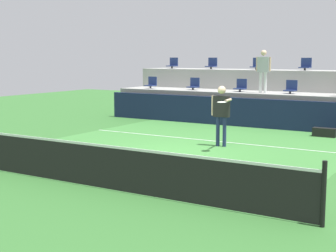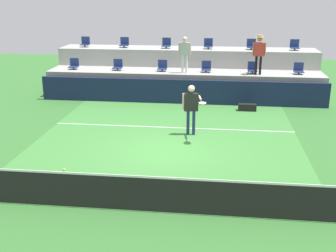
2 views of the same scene
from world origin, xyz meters
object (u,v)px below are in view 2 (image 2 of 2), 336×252
at_px(stadium_chair_upper_far_right, 295,46).
at_px(spectator_in_grey, 185,51).
at_px(stadium_chair_upper_mid_right, 208,44).
at_px(tennis_player, 191,105).
at_px(stadium_chair_lower_left, 118,66).
at_px(stadium_chair_upper_left, 124,43).
at_px(stadium_chair_lower_far_left, 74,65).
at_px(equipment_bag, 247,107).
at_px(stadium_chair_lower_mid_left, 162,66).
at_px(tennis_ball, 64,170).
at_px(stadium_chair_upper_far_left, 85,43).
at_px(stadium_chair_lower_far_right, 299,69).
at_px(stadium_chair_upper_mid_left, 166,44).
at_px(stadium_chair_upper_right, 251,45).
at_px(stadium_chair_lower_mid_right, 206,67).
at_px(stadium_chair_lower_right, 253,68).
at_px(spectator_with_hat, 259,50).

height_order(stadium_chair_upper_far_right, spectator_in_grey, spectator_in_grey).
xyz_separation_m(stadium_chair_upper_mid_right, tennis_player, (-0.33, -7.38, -1.19)).
distance_m(stadium_chair_lower_left, stadium_chair_upper_left, 1.99).
height_order(stadium_chair_lower_far_left, equipment_bag, stadium_chair_lower_far_left).
distance_m(stadium_chair_lower_mid_left, tennis_ball, 10.52).
bearing_deg(spectator_in_grey, tennis_player, -82.53).
bearing_deg(tennis_player, stadium_chair_upper_far_left, 129.44).
distance_m(stadium_chair_lower_far_right, stadium_chair_upper_mid_left, 6.66).
relative_size(stadium_chair_lower_far_right, stadium_chair_upper_mid_left, 1.00).
distance_m(stadium_chair_upper_left, stadium_chair_upper_right, 6.46).
distance_m(stadium_chair_lower_mid_left, tennis_player, 5.87).
bearing_deg(spectator_in_grey, stadium_chair_lower_mid_right, 21.11).
bearing_deg(tennis_ball, stadium_chair_lower_mid_left, 83.80).
height_order(stadium_chair_lower_left, stadium_chair_lower_right, same).
xyz_separation_m(stadium_chair_upper_left, tennis_player, (3.99, -7.38, -1.19)).
bearing_deg(spectator_in_grey, stadium_chair_lower_far_left, 175.97).
bearing_deg(stadium_chair_upper_right, stadium_chair_lower_far_right, -40.82).
bearing_deg(stadium_chair_upper_mid_right, spectator_with_hat, -42.98).
xyz_separation_m(stadium_chair_upper_mid_right, spectator_with_hat, (2.34, -2.18, 0.04)).
bearing_deg(stadium_chair_upper_far_left, stadium_chair_upper_far_right, 0.00).
bearing_deg(tennis_player, stadium_chair_upper_left, 118.40).
relative_size(stadium_chair_lower_mid_left, stadium_chair_lower_far_right, 1.00).
bearing_deg(stadium_chair_upper_right, stadium_chair_lower_far_left, -168.17).
bearing_deg(tennis_ball, stadium_chair_upper_right, 66.27).
bearing_deg(stadium_chair_upper_far_right, stadium_chair_upper_left, 180.00).
xyz_separation_m(stadium_chair_lower_far_left, stadium_chair_upper_right, (8.60, 1.80, 0.85)).
xyz_separation_m(stadium_chair_lower_mid_right, stadium_chair_upper_mid_right, (0.02, 1.80, 0.85)).
height_order(stadium_chair_upper_mid_left, equipment_bag, stadium_chair_upper_mid_left).
bearing_deg(stadium_chair_upper_mid_left, stadium_chair_lower_mid_right, -40.38).
relative_size(stadium_chair_upper_right, stadium_chair_upper_far_right, 1.00).
bearing_deg(stadium_chair_lower_far_left, stadium_chair_lower_far_right, 0.00).
bearing_deg(tennis_player, stadium_chair_upper_right, 71.54).
height_order(stadium_chair_upper_far_right, tennis_player, stadium_chair_upper_far_right).
bearing_deg(tennis_ball, stadium_chair_lower_far_left, 107.18).
bearing_deg(stadium_chair_lower_far_left, stadium_chair_lower_mid_right, 0.00).
height_order(stadium_chair_upper_mid_right, tennis_ball, stadium_chair_upper_mid_right).
height_order(stadium_chair_lower_right, stadium_chair_upper_left, stadium_chair_upper_left).
height_order(stadium_chair_upper_left, stadium_chair_upper_far_right, same).
distance_m(stadium_chair_lower_mid_left, stadium_chair_lower_mid_right, 2.09).
relative_size(stadium_chair_lower_mid_right, spectator_with_hat, 0.29).
height_order(stadium_chair_lower_far_left, stadium_chair_lower_far_right, same).
xyz_separation_m(stadium_chair_upper_far_left, equipment_bag, (8.25, -3.91, -2.16)).
distance_m(tennis_player, equipment_bag, 4.21).
bearing_deg(stadium_chair_lower_right, stadium_chair_lower_mid_right, 180.00).
relative_size(stadium_chair_upper_far_left, spectator_with_hat, 0.29).
relative_size(spectator_with_hat, tennis_ball, 26.22).
height_order(stadium_chair_lower_far_left, stadium_chair_upper_mid_right, stadium_chair_upper_mid_right).
bearing_deg(equipment_bag, spectator_in_grey, 148.85).
distance_m(stadium_chair_lower_mid_left, stadium_chair_upper_mid_left, 1.99).
height_order(stadium_chair_lower_mid_left, stadium_chair_upper_mid_left, stadium_chair_upper_mid_left).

